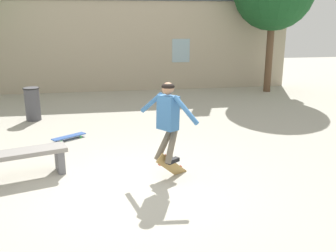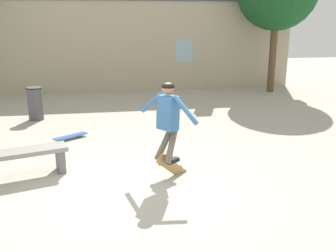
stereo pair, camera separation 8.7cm
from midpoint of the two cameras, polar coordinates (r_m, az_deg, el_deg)
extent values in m
plane|color=#B2AD9E|center=(6.37, -5.14, -9.33)|extent=(40.00, 40.00, 0.00)
cube|color=#B7A88E|center=(14.90, -8.49, 11.86)|extent=(14.03, 0.40, 3.39)
cube|color=#99B7C6|center=(15.02, 1.81, 11.41)|extent=(0.70, 0.02, 0.90)
cylinder|color=brown|center=(15.01, 14.98, 10.13)|extent=(0.27, 0.27, 2.66)
cube|color=gray|center=(7.03, -21.93, -3.86)|extent=(1.62, 0.86, 0.08)
cube|color=slate|center=(7.19, -16.49, -5.07)|extent=(0.22, 0.37, 0.43)
cylinder|color=#47474C|center=(11.03, -20.16, 3.17)|extent=(0.40, 0.40, 0.92)
torus|color=black|center=(10.95, -20.38, 5.41)|extent=(0.44, 0.44, 0.04)
cube|color=teal|center=(6.35, -0.39, 2.04)|extent=(0.40, 0.42, 0.60)
sphere|color=#A37556|center=(6.27, -0.40, 5.73)|extent=(0.29, 0.29, 0.21)
ellipsoid|color=black|center=(6.26, -0.40, 6.06)|extent=(0.31, 0.31, 0.12)
cylinder|color=#6B6051|center=(6.57, -0.92, -2.62)|extent=(0.43, 0.25, 0.63)
cube|color=black|center=(6.69, -0.72, -4.93)|extent=(0.27, 0.23, 0.07)
cylinder|color=#6B6051|center=(6.46, 0.16, -2.95)|extent=(0.33, 0.39, 0.63)
cube|color=black|center=(6.58, 0.34, -5.29)|extent=(0.27, 0.23, 0.07)
cylinder|color=teal|center=(6.61, -2.90, 3.56)|extent=(0.38, 0.47, 0.43)
cylinder|color=teal|center=(6.06, 2.34, 2.44)|extent=(0.38, 0.47, 0.43)
cube|color=#AD894C|center=(6.69, 0.21, -6.21)|extent=(0.63, 0.39, 0.65)
cylinder|color=#DB3D33|center=(6.90, 1.61, -6.13)|extent=(0.07, 0.07, 0.05)
cylinder|color=#DB3D33|center=(6.91, 0.63, -7.53)|extent=(0.07, 0.07, 0.05)
cylinder|color=#DB3D33|center=(6.55, -0.70, -4.47)|extent=(0.07, 0.07, 0.05)
cylinder|color=#DB3D33|center=(6.55, -1.74, -5.95)|extent=(0.07, 0.07, 0.05)
cube|color=#2D519E|center=(9.08, -15.13, -1.55)|extent=(0.78, 0.63, 0.02)
cylinder|color=green|center=(8.89, -16.19, -2.31)|extent=(0.05, 0.04, 0.05)
cylinder|color=green|center=(9.06, -16.83, -2.02)|extent=(0.05, 0.04, 0.05)
cylinder|color=green|center=(9.13, -13.41, -1.62)|extent=(0.05, 0.04, 0.05)
cylinder|color=green|center=(9.30, -14.09, -1.35)|extent=(0.05, 0.04, 0.05)
camera|label=1|loc=(0.04, -90.39, -0.11)|focal=40.00mm
camera|label=2|loc=(0.04, 89.61, 0.11)|focal=40.00mm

